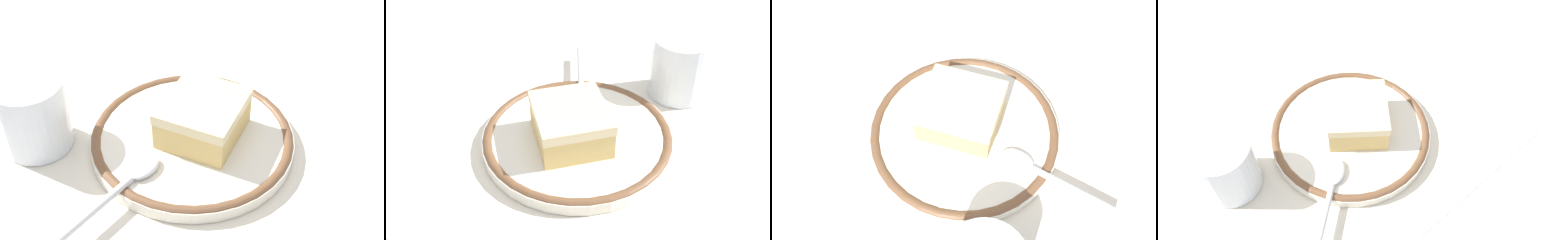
# 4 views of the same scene
# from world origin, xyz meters

# --- Properties ---
(ground_plane) EXTENTS (2.40, 2.40, 0.00)m
(ground_plane) POSITION_xyz_m (0.00, 0.00, 0.00)
(ground_plane) COLOR #B7B2A8
(placemat) EXTENTS (0.45, 0.32, 0.00)m
(placemat) POSITION_xyz_m (0.00, 0.00, 0.00)
(placemat) COLOR beige
(placemat) RESTS_ON ground_plane
(plate) EXTENTS (0.21, 0.21, 0.02)m
(plate) POSITION_xyz_m (0.02, 0.00, 0.01)
(plate) COLOR silver
(plate) RESTS_ON placemat
(cake_slice) EXTENTS (0.11, 0.11, 0.04)m
(cake_slice) POSITION_xyz_m (0.03, -0.00, 0.04)
(cake_slice) COLOR #DBB76B
(cake_slice) RESTS_ON plate
(spoon) EXTENTS (0.11, 0.09, 0.01)m
(spoon) POSITION_xyz_m (-0.06, -0.05, 0.02)
(spoon) COLOR silver
(spoon) RESTS_ON plate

